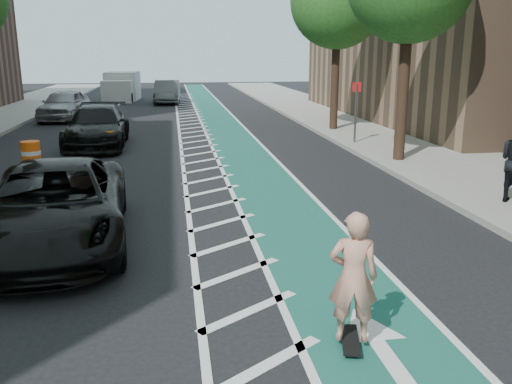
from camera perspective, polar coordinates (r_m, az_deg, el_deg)
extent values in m
plane|color=black|center=(9.14, -11.46, -8.98)|extent=(120.00, 120.00, 0.00)
cube|color=#175249|center=(18.90, -1.05, 3.54)|extent=(2.00, 90.00, 0.01)
cube|color=silver|center=(18.76, -5.61, 3.39)|extent=(1.40, 90.00, 0.01)
cube|color=gray|center=(20.76, 17.06, 4.09)|extent=(5.00, 90.00, 0.15)
cube|color=gray|center=(19.83, 10.65, 4.03)|extent=(0.12, 90.00, 0.16)
cylinder|color=#382619|center=(18.03, 15.66, 9.53)|extent=(0.36, 0.36, 4.40)
cylinder|color=#382619|center=(25.52, 8.23, 11.22)|extent=(0.36, 0.36, 4.40)
sphere|color=#214D19|center=(25.57, 8.54, 19.29)|extent=(4.20, 4.20, 4.20)
cylinder|color=#4C4C4C|center=(21.71, 10.44, 7.92)|extent=(0.08, 0.08, 2.40)
cube|color=red|center=(21.62, 10.57, 10.82)|extent=(0.35, 0.02, 0.35)
cube|color=black|center=(7.17, 9.89, -15.05)|extent=(0.39, 0.78, 0.03)
cylinder|color=black|center=(7.41, 9.11, -14.48)|extent=(0.04, 0.06, 0.06)
cylinder|color=black|center=(7.43, 10.34, -14.49)|extent=(0.04, 0.06, 0.06)
cylinder|color=black|center=(6.98, 9.36, -16.48)|extent=(0.04, 0.06, 0.06)
cylinder|color=black|center=(6.99, 10.68, -16.48)|extent=(0.04, 0.06, 0.06)
imported|color=tan|center=(6.80, 10.20, -8.80)|extent=(0.69, 0.54, 1.67)
imported|color=black|center=(10.96, -20.44, -1.32)|extent=(3.03, 5.82, 1.56)
imported|color=black|center=(22.16, -16.36, 6.63)|extent=(2.25, 5.44, 1.57)
imported|color=#9C9BA1|center=(31.59, -19.53, 8.65)|extent=(2.47, 5.03, 1.65)
imported|color=#595A5E|center=(40.39, -9.33, 10.36)|extent=(1.95, 5.01, 1.63)
cube|color=silver|center=(44.04, -13.84, 10.79)|extent=(2.57, 3.56, 2.13)
cube|color=silver|center=(41.53, -14.35, 10.20)|extent=(2.24, 1.84, 1.60)
cylinder|color=black|center=(41.31, -15.73, 9.49)|extent=(0.32, 0.76, 0.75)
cylinder|color=black|center=(41.00, -13.07, 9.62)|extent=(0.32, 0.76, 0.75)
cylinder|color=black|center=(45.07, -14.85, 9.93)|extent=(0.32, 0.76, 0.75)
cylinder|color=black|center=(44.79, -12.39, 10.04)|extent=(0.32, 0.76, 0.75)
cylinder|color=#FF580D|center=(17.96, -22.57, 3.41)|extent=(0.56, 0.56, 0.97)
cylinder|color=silver|center=(17.99, -22.52, 2.90)|extent=(0.57, 0.57, 0.13)
cylinder|color=silver|center=(17.94, -22.61, 3.85)|extent=(0.57, 0.57, 0.13)
cylinder|color=black|center=(18.05, -22.43, 1.96)|extent=(0.71, 0.71, 0.04)
cylinder|color=#DA620B|center=(20.25, -15.28, 5.01)|extent=(0.50, 0.50, 0.87)
cylinder|color=silver|center=(20.27, -15.25, 4.60)|extent=(0.51, 0.51, 0.12)
cylinder|color=silver|center=(20.23, -15.30, 5.36)|extent=(0.51, 0.51, 0.12)
cylinder|color=black|center=(20.32, -15.20, 3.85)|extent=(0.64, 0.64, 0.04)
cylinder|color=#F35A0C|center=(26.79, -15.26, 7.31)|extent=(0.55, 0.55, 0.96)
cylinder|color=silver|center=(26.81, -15.24, 6.97)|extent=(0.56, 0.56, 0.13)
cylinder|color=silver|center=(26.77, -15.28, 7.60)|extent=(0.56, 0.56, 0.13)
cylinder|color=black|center=(26.84, -15.19, 6.34)|extent=(0.70, 0.70, 0.04)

